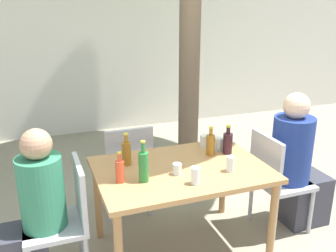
# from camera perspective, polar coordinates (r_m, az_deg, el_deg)

# --- Properties ---
(ground_plane) EXTENTS (30.00, 30.00, 0.00)m
(ground_plane) POSITION_cam_1_polar(r_m,az_deg,el_deg) (3.35, 1.86, -18.16)
(ground_plane) COLOR gray
(cafe_building_wall) EXTENTS (10.00, 0.08, 2.80)m
(cafe_building_wall) POSITION_cam_1_polar(r_m,az_deg,el_deg) (5.92, -10.35, 12.48)
(cafe_building_wall) COLOR silver
(cafe_building_wall) RESTS_ON ground_plane
(dining_table_front) EXTENTS (1.34, 0.92, 0.76)m
(dining_table_front) POSITION_cam_1_polar(r_m,az_deg,el_deg) (3.00, 1.99, -7.82)
(dining_table_front) COLOR #B27F4C
(dining_table_front) RESTS_ON ground_plane
(patio_chair_0) EXTENTS (0.44, 0.44, 0.92)m
(patio_chair_0) POSITION_cam_1_polar(r_m,az_deg,el_deg) (2.90, -15.26, -12.90)
(patio_chair_0) COLOR #B2B2B7
(patio_chair_0) RESTS_ON ground_plane
(patio_chair_1) EXTENTS (0.44, 0.44, 0.92)m
(patio_chair_1) POSITION_cam_1_polar(r_m,az_deg,el_deg) (3.47, 16.00, -7.40)
(patio_chair_1) COLOR #B2B2B7
(patio_chair_1) RESTS_ON ground_plane
(patio_chair_2) EXTENTS (0.44, 0.44, 0.92)m
(patio_chair_2) POSITION_cam_1_polar(r_m,az_deg,el_deg) (3.59, -6.23, -5.87)
(patio_chair_2) COLOR #B2B2B7
(patio_chair_2) RESTS_ON ground_plane
(person_seated_0) EXTENTS (0.56, 0.31, 1.20)m
(person_seated_0) POSITION_cam_1_polar(r_m,az_deg,el_deg) (2.89, -20.12, -13.28)
(person_seated_0) COLOR #383842
(person_seated_0) RESTS_ON ground_plane
(person_seated_1) EXTENTS (0.58, 0.35, 1.27)m
(person_seated_1) POSITION_cam_1_polar(r_m,az_deg,el_deg) (3.59, 19.08, -5.97)
(person_seated_1) COLOR #383842
(person_seated_1) RESTS_ON ground_plane
(amber_bottle_0) EXTENTS (0.07, 0.07, 0.25)m
(amber_bottle_0) POSITION_cam_1_polar(r_m,az_deg,el_deg) (3.18, 6.49, -2.76)
(amber_bottle_0) COLOR #9E661E
(amber_bottle_0) RESTS_ON dining_table_front
(green_bottle_1) EXTENTS (0.07, 0.07, 0.31)m
(green_bottle_1) POSITION_cam_1_polar(r_m,az_deg,el_deg) (2.70, -3.75, -6.07)
(green_bottle_1) COLOR #287A38
(green_bottle_1) RESTS_ON dining_table_front
(wine_bottle_2) EXTENTS (0.08, 0.08, 0.25)m
(wine_bottle_2) POSITION_cam_1_polar(r_m,az_deg,el_deg) (3.23, 9.08, -2.51)
(wine_bottle_2) COLOR #331923
(wine_bottle_2) RESTS_ON dining_table_front
(amber_bottle_3) EXTENTS (0.07, 0.07, 0.26)m
(amber_bottle_3) POSITION_cam_1_polar(r_m,az_deg,el_deg) (2.99, -6.35, -4.03)
(amber_bottle_3) COLOR #9E661E
(amber_bottle_3) RESTS_ON dining_table_front
(soda_bottle_4) EXTENTS (0.06, 0.06, 0.23)m
(soda_bottle_4) POSITION_cam_1_polar(r_m,az_deg,el_deg) (2.72, -7.33, -6.74)
(soda_bottle_4) COLOR #DB4C2D
(soda_bottle_4) RESTS_ON dining_table_front
(drinking_glass_0) EXTENTS (0.07, 0.07, 0.09)m
(drinking_glass_0) POSITION_cam_1_polar(r_m,az_deg,el_deg) (2.84, 1.40, -6.56)
(drinking_glass_0) COLOR silver
(drinking_glass_0) RESTS_ON dining_table_front
(drinking_glass_1) EXTENTS (0.08, 0.08, 0.11)m
(drinking_glass_1) POSITION_cam_1_polar(r_m,az_deg,el_deg) (3.30, 7.71, -2.74)
(drinking_glass_1) COLOR silver
(drinking_glass_1) RESTS_ON dining_table_front
(drinking_glass_2) EXTENTS (0.06, 0.06, 0.12)m
(drinking_glass_2) POSITION_cam_1_polar(r_m,az_deg,el_deg) (2.92, 9.48, -5.71)
(drinking_glass_2) COLOR silver
(drinking_glass_2) RESTS_ON dining_table_front
(drinking_glass_3) EXTENTS (0.08, 0.08, 0.11)m
(drinking_glass_3) POSITION_cam_1_polar(r_m,az_deg,el_deg) (3.37, 5.56, -2.26)
(drinking_glass_3) COLOR silver
(drinking_glass_3) RESTS_ON dining_table_front
(drinking_glass_4) EXTENTS (0.07, 0.07, 0.13)m
(drinking_glass_4) POSITION_cam_1_polar(r_m,az_deg,el_deg) (2.70, 4.19, -7.53)
(drinking_glass_4) COLOR white
(drinking_glass_4) RESTS_ON dining_table_front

